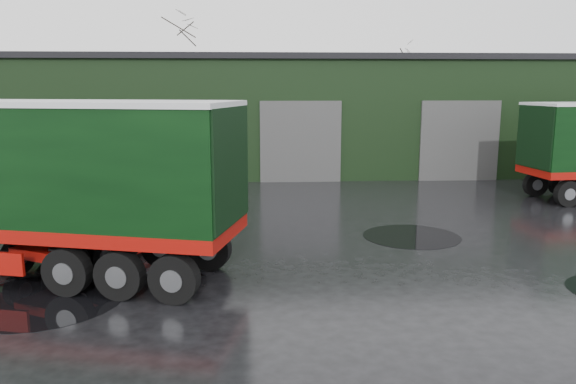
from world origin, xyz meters
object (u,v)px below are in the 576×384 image
object	(u,v)px
tree_back_a	(179,86)
hero_tractor	(99,194)
tree_back_b	(387,99)
wash_bucket	(200,245)
warehouse	(293,113)

from	to	relation	value
tree_back_a	hero_tractor	bearing A→B (deg)	-86.97
tree_back_a	tree_back_b	xyz separation A→B (m)	(16.00, 0.00, -1.00)
wash_bucket	tree_back_b	size ratio (longest dim) A/B	0.04
warehouse	hero_tractor	size ratio (longest dim) A/B	5.69
warehouse	tree_back_a	size ratio (longest dim) A/B	3.41
hero_tractor	warehouse	bearing A→B (deg)	97.82
wash_bucket	tree_back_b	xyz separation A→B (m)	(11.86, 27.82, 3.59)
tree_back_a	tree_back_b	bearing A→B (deg)	0.00
hero_tractor	tree_back_a	distance (m)	28.50
tree_back_b	wash_bucket	bearing A→B (deg)	-113.09
hero_tractor	tree_back_a	size ratio (longest dim) A/B	0.60
tree_back_a	tree_back_b	size ratio (longest dim) A/B	1.27
warehouse	tree_back_b	bearing A→B (deg)	51.34
tree_back_a	tree_back_b	distance (m)	16.03
wash_bucket	tree_back_b	bearing A→B (deg)	66.91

